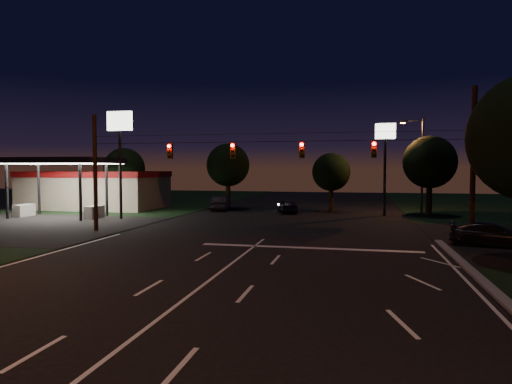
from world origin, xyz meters
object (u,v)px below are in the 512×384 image
(car_oncoming_a, at_px, (288,206))
(car_cross, at_px, (493,235))
(car_oncoming_b, at_px, (221,203))
(utility_pole_right, at_px, (471,244))

(car_oncoming_a, relative_size, car_cross, 0.86)
(car_oncoming_a, relative_size, car_oncoming_b, 0.88)
(car_oncoming_a, height_order, car_oncoming_b, car_oncoming_b)
(car_cross, bearing_deg, car_oncoming_b, 62.04)
(utility_pole_right, relative_size, car_oncoming_b, 2.07)
(utility_pole_right, xyz_separation_m, car_cross, (0.92, -0.84, 0.65))
(car_cross, bearing_deg, car_oncoming_a, 52.47)
(car_oncoming_b, distance_m, car_cross, 27.41)
(utility_pole_right, bearing_deg, car_oncoming_a, 130.16)
(utility_pole_right, height_order, car_cross, utility_pole_right)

